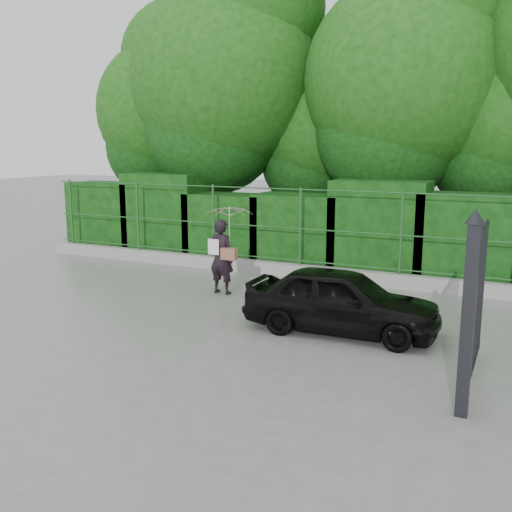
% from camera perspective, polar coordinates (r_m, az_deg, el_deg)
% --- Properties ---
extents(ground, '(80.00, 80.00, 0.00)m').
position_cam_1_polar(ground, '(9.68, -7.72, -7.34)').
color(ground, gray).
extents(kerb, '(14.00, 0.25, 0.30)m').
position_cam_1_polar(kerb, '(13.49, 2.79, -1.36)').
color(kerb, '#9E9E99').
rests_on(kerb, ground).
extents(fence, '(14.13, 0.06, 1.80)m').
position_cam_1_polar(fence, '(13.22, 3.72, 3.00)').
color(fence, '#235926').
rests_on(fence, kerb).
extents(hedge, '(14.20, 1.20, 2.28)m').
position_cam_1_polar(hedge, '(14.23, 4.58, 2.85)').
color(hedge, black).
rests_on(hedge, ground).
extents(trees, '(17.10, 6.15, 8.08)m').
position_cam_1_polar(trees, '(15.97, 11.62, 16.47)').
color(trees, black).
rests_on(trees, ground).
extents(gate, '(0.22, 2.33, 2.36)m').
position_cam_1_polar(gate, '(7.18, 20.83, -4.56)').
color(gate, black).
rests_on(gate, ground).
extents(woman, '(1.00, 1.02, 1.84)m').
position_cam_1_polar(woman, '(11.67, -2.93, 2.07)').
color(woman, black).
rests_on(woman, ground).
extents(car, '(3.20, 1.34, 1.08)m').
position_cam_1_polar(car, '(9.44, 8.52, -4.40)').
color(car, black).
rests_on(car, ground).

